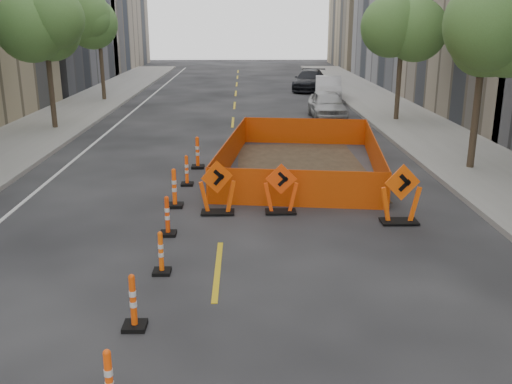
{
  "coord_description": "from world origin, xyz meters",
  "views": [
    {
      "loc": [
        0.57,
        -6.99,
        5.03
      ],
      "look_at": [
        0.85,
        5.99,
        1.1
      ],
      "focal_mm": 40.0,
      "sensor_mm": 36.0,
      "label": 1
    }
  ],
  "objects_px": {
    "channelizer_2": "(109,382)",
    "channelizer_4": "(161,253)",
    "channelizer_8": "(197,152)",
    "parked_car_near": "(327,105)",
    "channelizer_7": "(187,170)",
    "chevron_sign_left": "(217,187)",
    "parked_car_mid": "(328,89)",
    "parked_car_far": "(310,80)",
    "channelizer_6": "(174,188)",
    "chevron_sign_center": "(281,189)",
    "chevron_sign_right": "(401,194)",
    "channelizer_3": "(133,302)",
    "channelizer_5": "(167,216)"
  },
  "relations": [
    {
      "from": "channelizer_2",
      "to": "channelizer_4",
      "type": "distance_m",
      "value": 4.38
    },
    {
      "from": "channelizer_7",
      "to": "chevron_sign_left",
      "type": "height_order",
      "value": "chevron_sign_left"
    },
    {
      "from": "chevron_sign_left",
      "to": "parked_car_mid",
      "type": "distance_m",
      "value": 23.3
    },
    {
      "from": "chevron_sign_left",
      "to": "parked_car_mid",
      "type": "xyz_separation_m",
      "value": [
        6.18,
        22.46,
        0.03
      ]
    },
    {
      "from": "channelizer_2",
      "to": "parked_car_mid",
      "type": "distance_m",
      "value": 31.46
    },
    {
      "from": "channelizer_2",
      "to": "chevron_sign_right",
      "type": "xyz_separation_m",
      "value": [
        5.78,
        7.3,
        0.31
      ]
    },
    {
      "from": "channelizer_6",
      "to": "chevron_sign_right",
      "type": "distance_m",
      "value": 6.12
    },
    {
      "from": "chevron_sign_right",
      "to": "parked_car_near",
      "type": "relative_size",
      "value": 0.37
    },
    {
      "from": "chevron_sign_right",
      "to": "parked_car_mid",
      "type": "distance_m",
      "value": 23.36
    },
    {
      "from": "channelizer_6",
      "to": "parked_car_mid",
      "type": "height_order",
      "value": "parked_car_mid"
    },
    {
      "from": "channelizer_3",
      "to": "channelizer_5",
      "type": "xyz_separation_m",
      "value": [
        0.01,
        4.38,
        -0.0
      ]
    },
    {
      "from": "channelizer_5",
      "to": "channelizer_7",
      "type": "height_order",
      "value": "channelizer_5"
    },
    {
      "from": "channelizer_2",
      "to": "channelizer_6",
      "type": "distance_m",
      "value": 8.76
    },
    {
      "from": "parked_car_far",
      "to": "channelizer_7",
      "type": "bearing_deg",
      "value": -91.29
    },
    {
      "from": "chevron_sign_right",
      "to": "parked_car_near",
      "type": "xyz_separation_m",
      "value": [
        0.43,
        16.28,
        -0.05
      ]
    },
    {
      "from": "channelizer_5",
      "to": "parked_car_far",
      "type": "xyz_separation_m",
      "value": [
        6.75,
        29.54,
        0.25
      ]
    },
    {
      "from": "channelizer_5",
      "to": "channelizer_6",
      "type": "xyz_separation_m",
      "value": [
        -0.08,
        2.19,
        0.06
      ]
    },
    {
      "from": "chevron_sign_left",
      "to": "parked_car_near",
      "type": "height_order",
      "value": "chevron_sign_left"
    },
    {
      "from": "parked_car_mid",
      "to": "channelizer_5",
      "type": "bearing_deg",
      "value": -100.04
    },
    {
      "from": "channelizer_3",
      "to": "channelizer_4",
      "type": "relative_size",
      "value": 1.09
    },
    {
      "from": "channelizer_7",
      "to": "parked_car_far",
      "type": "xyz_separation_m",
      "value": [
        6.7,
        25.16,
        0.26
      ]
    },
    {
      "from": "chevron_sign_left",
      "to": "parked_car_near",
      "type": "distance_m",
      "value": 16.27
    },
    {
      "from": "channelizer_5",
      "to": "chevron_sign_left",
      "type": "bearing_deg",
      "value": 53.98
    },
    {
      "from": "channelizer_5",
      "to": "parked_car_near",
      "type": "relative_size",
      "value": 0.23
    },
    {
      "from": "channelizer_7",
      "to": "chevron_sign_left",
      "type": "distance_m",
      "value": 3.02
    },
    {
      "from": "channelizer_5",
      "to": "channelizer_8",
      "type": "height_order",
      "value": "channelizer_8"
    },
    {
      "from": "channelizer_8",
      "to": "parked_car_near",
      "type": "height_order",
      "value": "parked_car_near"
    },
    {
      "from": "channelizer_4",
      "to": "parked_car_near",
      "type": "bearing_deg",
      "value": 72.28
    },
    {
      "from": "chevron_sign_left",
      "to": "chevron_sign_right",
      "type": "distance_m",
      "value": 4.79
    },
    {
      "from": "channelizer_5",
      "to": "parked_car_mid",
      "type": "bearing_deg",
      "value": 73.05
    },
    {
      "from": "channelizer_2",
      "to": "channelizer_7",
      "type": "bearing_deg",
      "value": 90.13
    },
    {
      "from": "chevron_sign_left",
      "to": "chevron_sign_center",
      "type": "xyz_separation_m",
      "value": [
        1.71,
        0.02,
        -0.05
      ]
    },
    {
      "from": "channelizer_6",
      "to": "chevron_sign_center",
      "type": "bearing_deg",
      "value": -11.55
    },
    {
      "from": "channelizer_7",
      "to": "parked_car_mid",
      "type": "relative_size",
      "value": 0.21
    },
    {
      "from": "channelizer_7",
      "to": "chevron_sign_left",
      "type": "xyz_separation_m",
      "value": [
        1.09,
        -2.81,
        0.26
      ]
    },
    {
      "from": "channelizer_5",
      "to": "parked_car_far",
      "type": "height_order",
      "value": "parked_car_far"
    },
    {
      "from": "parked_car_near",
      "to": "parked_car_far",
      "type": "relative_size",
      "value": 0.84
    },
    {
      "from": "channelizer_7",
      "to": "parked_car_near",
      "type": "distance_m",
      "value": 14.08
    },
    {
      "from": "channelizer_2",
      "to": "channelizer_4",
      "type": "xyz_separation_m",
      "value": [
        0.07,
        4.38,
        -0.02
      ]
    },
    {
      "from": "parked_car_near",
      "to": "channelizer_5",
      "type": "bearing_deg",
      "value": -110.86
    },
    {
      "from": "channelizer_8",
      "to": "parked_car_near",
      "type": "bearing_deg",
      "value": 59.87
    },
    {
      "from": "channelizer_6",
      "to": "chevron_sign_center",
      "type": "relative_size",
      "value": 0.8
    },
    {
      "from": "parked_car_near",
      "to": "channelizer_2",
      "type": "bearing_deg",
      "value": -105.34
    },
    {
      "from": "channelizer_4",
      "to": "parked_car_near",
      "type": "height_order",
      "value": "parked_car_near"
    },
    {
      "from": "chevron_sign_right",
      "to": "channelizer_7",
      "type": "bearing_deg",
      "value": 138.42
    },
    {
      "from": "channelizer_2",
      "to": "chevron_sign_center",
      "type": "height_order",
      "value": "chevron_sign_center"
    },
    {
      "from": "channelizer_4",
      "to": "parked_car_mid",
      "type": "distance_m",
      "value": 27.19
    },
    {
      "from": "channelizer_4",
      "to": "parked_car_mid",
      "type": "height_order",
      "value": "parked_car_mid"
    },
    {
      "from": "chevron_sign_right",
      "to": "channelizer_8",
      "type": "bearing_deg",
      "value": 124.55
    },
    {
      "from": "channelizer_2",
      "to": "chevron_sign_center",
      "type": "xyz_separation_m",
      "value": [
        2.77,
        8.16,
        0.21
      ]
    }
  ]
}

